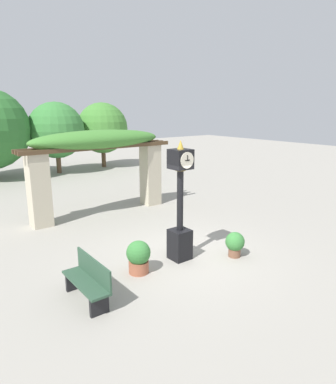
% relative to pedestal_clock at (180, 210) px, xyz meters
% --- Properties ---
extents(ground_plane, '(60.00, 60.00, 0.00)m').
position_rel_pedestal_clock_xyz_m(ground_plane, '(0.19, 0.10, -1.33)').
color(ground_plane, gray).
extents(pedestal_clock, '(0.49, 0.53, 3.09)m').
position_rel_pedestal_clock_xyz_m(pedestal_clock, '(0.00, 0.00, 0.00)').
color(pedestal_clock, black).
rests_on(pedestal_clock, ground).
extents(pergola, '(5.67, 1.24, 3.09)m').
position_rel_pedestal_clock_xyz_m(pergola, '(0.19, 4.80, 0.94)').
color(pergola, '#BCB299').
rests_on(pergola, ground).
extents(potted_plant_near_left, '(0.58, 0.58, 0.80)m').
position_rel_pedestal_clock_xyz_m(potted_plant_near_left, '(-1.28, -0.01, -0.91)').
color(potted_plant_near_left, '#9E563D').
rests_on(potted_plant_near_left, ground).
extents(potted_plant_near_right, '(0.51, 0.51, 0.67)m').
position_rel_pedestal_clock_xyz_m(potted_plant_near_right, '(1.24, -0.79, -0.96)').
color(potted_plant_near_right, brown).
rests_on(potted_plant_near_right, ground).
extents(park_bench, '(0.42, 1.48, 0.89)m').
position_rel_pedestal_clock_xyz_m(park_bench, '(-2.74, -0.41, -0.90)').
color(park_bench, '#2D4C38').
rests_on(park_bench, ground).
extents(tree_line, '(13.66, 4.36, 4.92)m').
position_rel_pedestal_clock_xyz_m(tree_line, '(-0.64, 14.16, 1.36)').
color(tree_line, brown).
rests_on(tree_line, ground).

